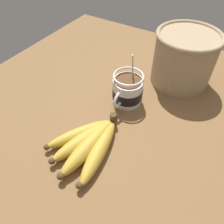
{
  "coord_description": "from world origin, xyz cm",
  "views": [
    {
      "loc": [
        39.97,
        19.47,
        53.02
      ],
      "look_at": [
        2.86,
        -3.09,
        7.72
      ],
      "focal_mm": 35.0,
      "sensor_mm": 36.0,
      "label": 1
    }
  ],
  "objects": [
    {
      "name": "coffee_mug",
      "position": [
        -7.83,
        -3.84,
        7.56
      ],
      "size": [
        13.47,
        9.74,
        16.44
      ],
      "color": "silver",
      "rests_on": "table"
    },
    {
      "name": "woven_basket",
      "position": [
        -27.44,
        6.93,
        12.62
      ],
      "size": [
        21.31,
        21.31,
        18.14
      ],
      "color": "tan",
      "rests_on": "table"
    },
    {
      "name": "banana_bunch",
      "position": [
        14.06,
        -3.89,
        5.19
      ],
      "size": [
        23.74,
        17.41,
        4.41
      ],
      "color": "#4C381E",
      "rests_on": "table"
    },
    {
      "name": "table",
      "position": [
        0.0,
        0.0,
        1.59
      ],
      "size": [
        114.9,
        114.9,
        3.19
      ],
      "color": "brown",
      "rests_on": "ground"
    }
  ]
}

